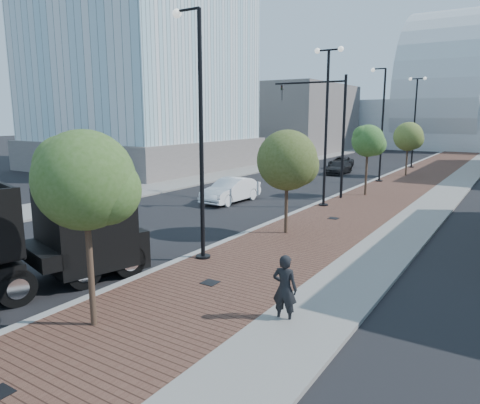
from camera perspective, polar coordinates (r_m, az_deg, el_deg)
The scene contains 22 objects.
sidewalk at distance 44.00m, azimuth 23.02°, elevation 3.03°, with size 7.00×140.00×0.12m, color #4C2D23.
concrete_strip at distance 43.65m, azimuth 26.51°, elevation 2.70°, with size 2.40×140.00×0.13m, color slate.
curb at distance 44.70m, azimuth 18.61°, elevation 3.46°, with size 0.30×140.00×0.14m, color gray.
west_sidewalk at distance 49.44m, azimuth 3.82°, elevation 4.66°, with size 4.00×140.00×0.12m, color slate.
white_sedan at distance 28.59m, azimuth -1.17°, elevation 1.51°, with size 1.63×4.68×1.54m, color white.
dark_car_mid at distance 48.87m, azimuth 12.73°, elevation 4.97°, with size 1.95×4.23×1.18m, color black.
dark_car_far at distance 43.62m, azimuth 12.44°, elevation 4.29°, with size 1.66×4.08×1.18m, color black.
pedestrian at distance 12.17m, azimuth 5.72°, elevation -10.93°, with size 0.69×0.45×1.88m, color black.
streetlight_1 at distance 16.60m, azimuth -5.26°, elevation 7.03°, with size 1.44×0.56×9.21m.
streetlight_2 at distance 27.02m, azimuth 10.92°, elevation 9.40°, with size 1.72×0.56×9.28m.
streetlight_3 at distance 38.46m, azimuth 17.48°, elevation 8.79°, with size 1.44×0.56×9.21m.
streetlight_4 at distance 50.10m, azimuth 21.33°, elevation 9.49°, with size 1.72×0.56×9.28m.
traffic_mast at distance 30.14m, azimuth 11.47°, elevation 9.83°, with size 5.09×0.20×8.00m.
tree_0 at distance 11.57m, azimuth -18.94°, elevation 2.58°, with size 2.51×2.48×5.15m.
tree_1 at distance 20.31m, azimuth 6.17°, elevation 5.28°, with size 2.74×2.74×4.86m.
tree_2 at distance 31.47m, azimuth 16.07°, elevation 7.47°, with size 2.23×2.16×4.88m.
tree_3 at distance 43.10m, azimuth 20.71°, elevation 7.79°, with size 2.59×2.58×4.91m.
tower_podium at distance 49.46m, azimuth -12.08°, elevation 6.12°, with size 19.00×19.00×3.00m, color #67605D.
convention_center at distance 88.99m, azimuth 24.85°, elevation 10.32°, with size 50.00×30.00×50.00m.
commercial_block_nw at distance 70.13m, azimuth 6.79°, elevation 10.51°, with size 14.00×20.00×10.00m, color #68615D.
utility_cover_1 at distance 14.80m, azimuth -3.84°, elevation -10.19°, with size 0.50×0.50×0.02m, color black.
utility_cover_2 at distance 24.17m, azimuth 11.83°, elevation -2.03°, with size 0.50×0.50×0.02m, color black.
Camera 1 is at (10.64, -3.08, 5.47)m, focal length 33.51 mm.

